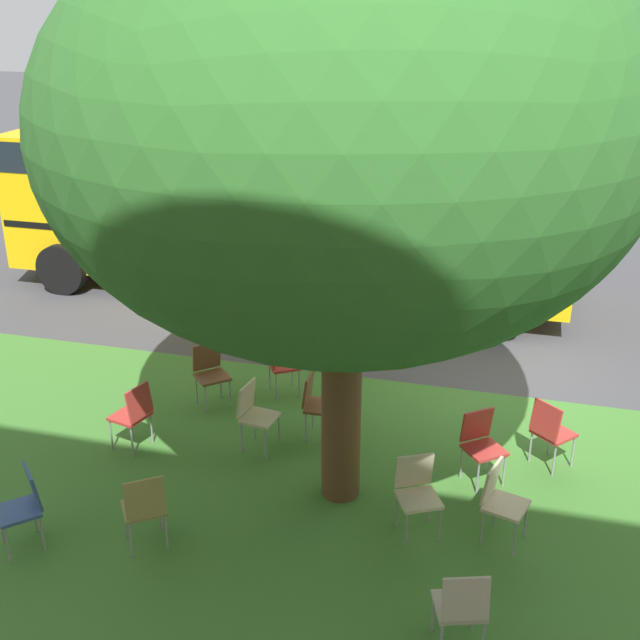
{
  "coord_description": "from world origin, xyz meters",
  "views": [
    {
      "loc": [
        -0.22,
        10.5,
        5.33
      ],
      "look_at": [
        2.48,
        0.58,
        1.02
      ],
      "focal_mm": 44.29,
      "sensor_mm": 36.0,
      "label": 1
    }
  ],
  "objects_px": {
    "chair_7": "(462,605)",
    "chair_3": "(254,411)",
    "chair_4": "(316,400)",
    "chair_2": "(417,489)",
    "chair_6": "(144,506)",
    "chair_10": "(134,412)",
    "chair_11": "(550,429)",
    "street_tree": "(345,129)",
    "chair_0": "(210,370)",
    "chair_9": "(500,497)",
    "chair_1": "(24,502)",
    "chair_8": "(279,361)",
    "school_bus": "(284,200)",
    "chair_5": "(481,441)"
  },
  "relations": [
    {
      "from": "chair_7",
      "to": "chair_3",
      "type": "bearing_deg",
      "value": -43.66
    },
    {
      "from": "chair_3",
      "to": "chair_4",
      "type": "distance_m",
      "value": 0.82
    },
    {
      "from": "chair_2",
      "to": "chair_6",
      "type": "bearing_deg",
      "value": 21.1
    },
    {
      "from": "chair_10",
      "to": "chair_11",
      "type": "bearing_deg",
      "value": -169.53
    },
    {
      "from": "street_tree",
      "to": "chair_0",
      "type": "relative_size",
      "value": 7.12
    },
    {
      "from": "chair_6",
      "to": "chair_9",
      "type": "xyz_separation_m",
      "value": [
        -3.46,
        -1.09,
        0.0
      ]
    },
    {
      "from": "chair_0",
      "to": "chair_6",
      "type": "height_order",
      "value": "same"
    },
    {
      "from": "chair_1",
      "to": "chair_4",
      "type": "distance_m",
      "value": 3.67
    },
    {
      "from": "street_tree",
      "to": "chair_9",
      "type": "height_order",
      "value": "street_tree"
    },
    {
      "from": "chair_3",
      "to": "chair_6",
      "type": "height_order",
      "value": "same"
    },
    {
      "from": "chair_0",
      "to": "chair_8",
      "type": "bearing_deg",
      "value": -148.14
    },
    {
      "from": "chair_2",
      "to": "chair_10",
      "type": "relative_size",
      "value": 1.0
    },
    {
      "from": "chair_3",
      "to": "chair_11",
      "type": "xyz_separation_m",
      "value": [
        -3.54,
        -0.51,
        0.0
      ]
    },
    {
      "from": "chair_0",
      "to": "chair_3",
      "type": "bearing_deg",
      "value": 136.4
    },
    {
      "from": "chair_7",
      "to": "chair_11",
      "type": "bearing_deg",
      "value": -102.67
    },
    {
      "from": "chair_4",
      "to": "chair_11",
      "type": "relative_size",
      "value": 1.0
    },
    {
      "from": "street_tree",
      "to": "chair_3",
      "type": "distance_m",
      "value": 3.87
    },
    {
      "from": "chair_1",
      "to": "chair_7",
      "type": "height_order",
      "value": "same"
    },
    {
      "from": "chair_7",
      "to": "chair_9",
      "type": "distance_m",
      "value": 1.67
    },
    {
      "from": "chair_7",
      "to": "chair_10",
      "type": "relative_size",
      "value": 1.0
    },
    {
      "from": "chair_11",
      "to": "school_bus",
      "type": "bearing_deg",
      "value": -45.62
    },
    {
      "from": "chair_8",
      "to": "school_bus",
      "type": "distance_m",
      "value": 4.42
    },
    {
      "from": "street_tree",
      "to": "chair_7",
      "type": "relative_size",
      "value": 7.12
    },
    {
      "from": "chair_4",
      "to": "chair_8",
      "type": "relative_size",
      "value": 1.0
    },
    {
      "from": "chair_7",
      "to": "chair_6",
      "type": "bearing_deg",
      "value": -9.88
    },
    {
      "from": "chair_5",
      "to": "chair_9",
      "type": "bearing_deg",
      "value": 104.61
    },
    {
      "from": "chair_8",
      "to": "chair_9",
      "type": "relative_size",
      "value": 1.0
    },
    {
      "from": "chair_9",
      "to": "chair_0",
      "type": "bearing_deg",
      "value": -26.03
    },
    {
      "from": "chair_2",
      "to": "chair_8",
      "type": "xyz_separation_m",
      "value": [
        2.34,
        -2.56,
        0.0
      ]
    },
    {
      "from": "chair_3",
      "to": "chair_11",
      "type": "bearing_deg",
      "value": -171.8
    },
    {
      "from": "chair_0",
      "to": "chair_8",
      "type": "xyz_separation_m",
      "value": [
        -0.83,
        -0.51,
        0.0
      ]
    },
    {
      "from": "chair_1",
      "to": "chair_5",
      "type": "xyz_separation_m",
      "value": [
        -4.39,
        -2.42,
        0.0
      ]
    },
    {
      "from": "chair_0",
      "to": "chair_2",
      "type": "bearing_deg",
      "value": 147.17
    },
    {
      "from": "chair_6",
      "to": "chair_7",
      "type": "xyz_separation_m",
      "value": [
        -3.24,
        0.56,
        0.0
      ]
    },
    {
      "from": "chair_6",
      "to": "chair_7",
      "type": "height_order",
      "value": "same"
    },
    {
      "from": "school_bus",
      "to": "chair_1",
      "type": "bearing_deg",
      "value": 88.0
    },
    {
      "from": "chair_6",
      "to": "chair_9",
      "type": "relative_size",
      "value": 1.0
    },
    {
      "from": "chair_3",
      "to": "chair_9",
      "type": "relative_size",
      "value": 1.0
    },
    {
      "from": "chair_9",
      "to": "chair_10",
      "type": "height_order",
      "value": "same"
    },
    {
      "from": "chair_8",
      "to": "chair_4",
      "type": "bearing_deg",
      "value": 129.89
    },
    {
      "from": "street_tree",
      "to": "chair_6",
      "type": "relative_size",
      "value": 7.12
    },
    {
      "from": "chair_6",
      "to": "chair_7",
      "type": "bearing_deg",
      "value": 170.12
    },
    {
      "from": "chair_5",
      "to": "chair_6",
      "type": "xyz_separation_m",
      "value": [
        3.19,
        2.15,
        0.0
      ]
    },
    {
      "from": "chair_3",
      "to": "chair_11",
      "type": "relative_size",
      "value": 1.0
    },
    {
      "from": "street_tree",
      "to": "chair_0",
      "type": "height_order",
      "value": "street_tree"
    },
    {
      "from": "chair_11",
      "to": "chair_10",
      "type": "bearing_deg",
      "value": 10.47
    },
    {
      "from": "chair_3",
      "to": "school_bus",
      "type": "xyz_separation_m",
      "value": [
        1.35,
        -5.51,
        1.24
      ]
    },
    {
      "from": "street_tree",
      "to": "chair_11",
      "type": "distance_m",
      "value": 4.41
    },
    {
      "from": "chair_0",
      "to": "chair_7",
      "type": "distance_m",
      "value": 5.25
    },
    {
      "from": "chair_0",
      "to": "chair_9",
      "type": "distance_m",
      "value": 4.47
    }
  ]
}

